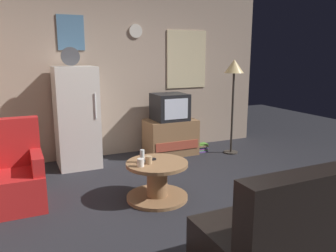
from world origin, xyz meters
The scene contains 14 objects.
ground_plane centered at (0.00, 0.00, 0.00)m, with size 12.00×12.00×0.00m, color #232328.
wall_with_art centered at (0.01, 2.45, 1.38)m, with size 5.20×0.12×2.76m.
fridge centered at (-0.84, 2.04, 0.75)m, with size 0.60×0.62×1.77m.
tv_stand centered at (0.70, 2.00, 0.30)m, with size 0.84×0.53×0.60m.
crt_tv centered at (0.68, 2.00, 0.82)m, with size 0.54×0.51×0.44m.
standing_lamp centered at (1.68, 1.63, 1.36)m, with size 0.32×0.32×1.59m.
coffee_table centered at (-0.22, 0.41, 0.22)m, with size 0.72×0.72×0.45m.
wine_glass centered at (-0.38, 0.48, 0.52)m, with size 0.05×0.05×0.15m, color silver.
mug_ceramic_white centered at (-0.44, 0.35, 0.49)m, with size 0.08×0.08×0.09m, color silver.
mug_ceramic_tan centered at (-0.33, 0.40, 0.49)m, with size 0.08×0.08×0.09m, color tan.
remote_control centered at (-0.28, 0.50, 0.46)m, with size 0.15×0.04×0.02m, color black.
armchair centered at (-1.76, 0.93, 0.34)m, with size 0.68×0.68×0.96m.
couch centered at (0.37, -1.30, 0.31)m, with size 1.70×0.80×0.92m.
book_stack centered at (1.25, 1.91, 0.07)m, with size 0.20×0.18×0.14m.
Camera 1 is at (-1.65, -3.00, 1.66)m, focal length 35.91 mm.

